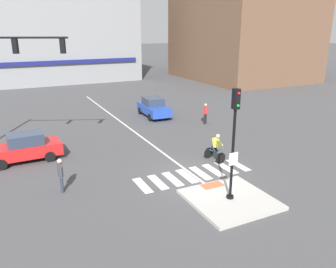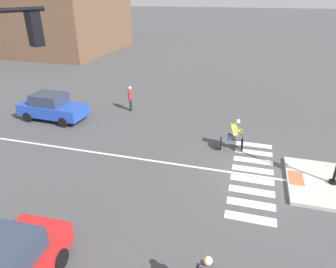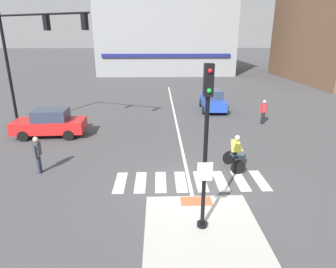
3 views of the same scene
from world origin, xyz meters
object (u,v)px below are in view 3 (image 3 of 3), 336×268
pedestrian_waiting_far_side (264,110)px  pedestrian_at_curb_left (37,152)px  car_red_cross_left (50,123)px  signal_pole (206,136)px  traffic_light_mast (29,49)px  car_blue_eastbound_far (213,100)px  cyclist (235,152)px

pedestrian_waiting_far_side → pedestrian_at_curb_left: bearing=-150.3°
car_red_cross_left → pedestrian_waiting_far_side: size_ratio=2.49×
signal_pole → traffic_light_mast: size_ratio=0.69×
traffic_light_mast → pedestrian_at_curb_left: traffic_light_mast is taller
pedestrian_at_curb_left → car_blue_eastbound_far: bearing=49.1°
signal_pole → pedestrian_waiting_far_side: signal_pole is taller
cyclist → pedestrian_waiting_far_side: cyclist is taller
pedestrian_waiting_far_side → traffic_light_mast: bearing=-177.4°
car_blue_eastbound_far → pedestrian_waiting_far_side: (2.71, -4.06, 0.17)m
car_blue_eastbound_far → traffic_light_mast: bearing=-158.5°
signal_pole → car_red_cross_left: size_ratio=1.17×
cyclist → traffic_light_mast: bearing=150.0°
car_red_cross_left → pedestrian_waiting_far_side: bearing=8.6°
signal_pole → pedestrian_waiting_far_side: bearing=62.7°
car_blue_eastbound_far → pedestrian_at_curb_left: 14.68m
car_red_cross_left → cyclist: (9.82, -4.95, 0.06)m
signal_pole → traffic_light_mast: bearing=130.1°
pedestrian_at_curb_left → car_red_cross_left: bearing=103.9°
cyclist → pedestrian_at_curb_left: cyclist is taller
traffic_light_mast → car_blue_eastbound_far: size_ratio=1.70×
signal_pole → car_red_cross_left: 12.23m
signal_pole → cyclist: (2.06, 4.22, -2.22)m
traffic_light_mast → cyclist: size_ratio=4.23×
cyclist → pedestrian_at_curb_left: 8.58m
car_blue_eastbound_far → pedestrian_waiting_far_side: 4.89m
signal_pole → car_blue_eastbound_far: size_ratio=1.17×
car_red_cross_left → pedestrian_at_curb_left: size_ratio=2.49×
signal_pole → pedestrian_at_curb_left: 8.04m
car_blue_eastbound_far → cyclist: bearing=-95.3°
traffic_light_mast → pedestrian_waiting_far_side: traffic_light_mast is taller
cyclist → pedestrian_waiting_far_side: (3.74, 7.01, 0.11)m
signal_pole → cyclist: size_ratio=2.91×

